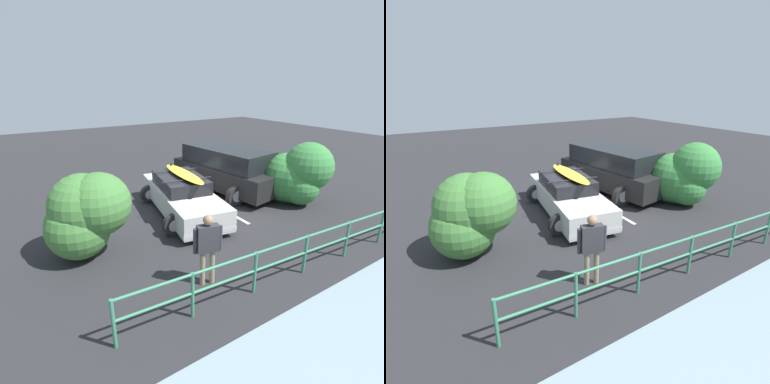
# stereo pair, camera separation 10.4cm
# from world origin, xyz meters

# --- Properties ---
(ground_plane) EXTENTS (44.00, 44.00, 0.02)m
(ground_plane) POSITION_xyz_m (0.00, 0.00, -0.01)
(ground_plane) COLOR #28282B
(ground_plane) RESTS_ON ground
(parking_stripe) EXTENTS (0.12, 3.77, 0.00)m
(parking_stripe) POSITION_xyz_m (-1.03, 0.37, 0.00)
(parking_stripe) COLOR silver
(parking_stripe) RESTS_ON ground
(sedan_car) EXTENTS (2.74, 4.69, 1.56)m
(sedan_car) POSITION_xyz_m (0.31, 0.34, 0.63)
(sedan_car) COLOR silver
(sedan_car) RESTS_ON ground
(suv_car) EXTENTS (3.04, 4.96, 1.79)m
(suv_car) POSITION_xyz_m (-2.38, -0.70, 0.93)
(suv_car) COLOR black
(suv_car) RESTS_ON ground
(person_bystander) EXTENTS (0.63, 0.31, 1.67)m
(person_bystander) POSITION_xyz_m (1.81, 3.98, 1.00)
(person_bystander) COLOR gray
(person_bystander) RESTS_ON ground
(railing_fence) EXTENTS (8.96, 0.62, 0.99)m
(railing_fence) POSITION_xyz_m (-0.33, 4.86, 0.65)
(railing_fence) COLOR #387F5B
(railing_fence) RESTS_ON ground
(bush_near_left) EXTENTS (2.14, 1.97, 2.23)m
(bush_near_left) POSITION_xyz_m (3.71, 1.36, 1.11)
(bush_near_left) COLOR brown
(bush_near_left) RESTS_ON ground
(bush_near_right) EXTENTS (2.16, 2.42, 2.33)m
(bush_near_right) POSITION_xyz_m (-3.78, 1.69, 0.98)
(bush_near_right) COLOR brown
(bush_near_right) RESTS_ON ground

